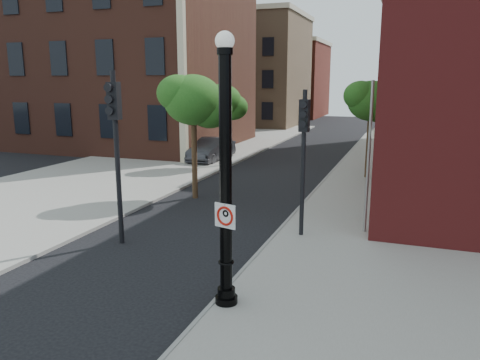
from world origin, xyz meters
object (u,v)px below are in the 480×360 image
at_px(no_parking_sign, 225,216).
at_px(traffic_signal_left, 115,130).
at_px(parked_car, 212,150).
at_px(lamppost, 226,188).
at_px(traffic_signal_right, 304,140).

height_order(no_parking_sign, traffic_signal_left, traffic_signal_left).
xyz_separation_m(no_parking_sign, parked_car, (-8.26, 18.24, -1.49)).
height_order(lamppost, traffic_signal_left, lamppost).
bearing_deg(parked_car, traffic_signal_right, -54.81).
bearing_deg(parked_car, no_parking_sign, -64.86).
relative_size(parked_car, traffic_signal_right, 0.94).
height_order(no_parking_sign, traffic_signal_right, traffic_signal_right).
xyz_separation_m(parked_car, traffic_signal_right, (8.75, -12.77, 2.50)).
distance_m(no_parking_sign, parked_car, 20.08).
bearing_deg(no_parking_sign, traffic_signal_left, 162.55).
bearing_deg(no_parking_sign, traffic_signal_right, 99.81).
xyz_separation_m(lamppost, no_parking_sign, (0.04, -0.15, -0.57)).
distance_m(lamppost, traffic_signal_left, 5.64).
relative_size(no_parking_sign, parked_car, 0.12).
bearing_deg(traffic_signal_right, parked_car, 127.37).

